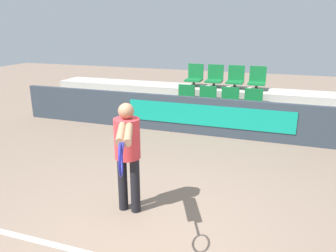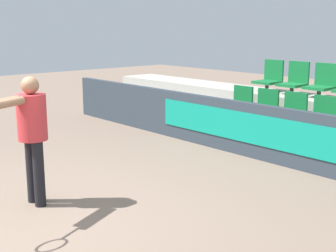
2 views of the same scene
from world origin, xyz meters
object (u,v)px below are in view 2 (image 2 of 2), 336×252
at_px(stadium_chair_6, 322,83).
at_px(tennis_player, 28,127).
at_px(stadium_chair_4, 270,78).
at_px(stadium_chair_2, 291,113).
at_px(stadium_chair_5, 295,80).
at_px(stadium_chair_3, 322,118).
at_px(stadium_chair_0, 239,105).
at_px(stadium_chair_1, 264,109).

xyz_separation_m(stadium_chair_6, tennis_player, (-0.66, -5.16, -0.16)).
xyz_separation_m(stadium_chair_4, tennis_player, (0.46, -5.16, -0.16)).
bearing_deg(stadium_chair_2, stadium_chair_5, 121.80).
xyz_separation_m(stadium_chair_3, stadium_chair_6, (-0.56, 0.90, 0.43)).
bearing_deg(stadium_chair_6, stadium_chair_3, -58.20).
height_order(stadium_chair_0, stadium_chair_5, stadium_chair_5).
xyz_separation_m(stadium_chair_0, stadium_chair_1, (0.56, 0.00, 0.00)).
bearing_deg(stadium_chair_4, stadium_chair_3, -28.26).
xyz_separation_m(stadium_chair_1, stadium_chair_6, (0.56, 0.90, 0.43)).
xyz_separation_m(stadium_chair_2, tennis_player, (-0.66, -4.27, 0.27)).
height_order(stadium_chair_0, tennis_player, tennis_player).
relative_size(stadium_chair_4, stadium_chair_5, 1.00).
height_order(stadium_chair_1, stadium_chair_3, same).
xyz_separation_m(stadium_chair_3, stadium_chair_5, (-1.11, 0.90, 0.43)).
bearing_deg(stadium_chair_2, stadium_chair_6, 90.00).
bearing_deg(stadium_chair_0, stadium_chair_3, 0.00).
bearing_deg(stadium_chair_1, stadium_chair_0, 180.00).
distance_m(stadium_chair_0, stadium_chair_5, 1.14).
xyz_separation_m(stadium_chair_2, stadium_chair_5, (-0.56, 0.90, 0.43)).
bearing_deg(stadium_chair_3, stadium_chair_6, 121.80).
height_order(stadium_chair_3, tennis_player, tennis_player).
bearing_deg(stadium_chair_2, stadium_chair_3, 0.00).
bearing_deg(stadium_chair_4, tennis_player, -84.95).
xyz_separation_m(stadium_chair_5, stadium_chair_6, (0.56, 0.00, 0.00)).
distance_m(stadium_chair_6, tennis_player, 5.21).
relative_size(stadium_chair_5, tennis_player, 0.38).
bearing_deg(stadium_chair_0, stadium_chair_4, 90.00).
bearing_deg(stadium_chair_2, tennis_player, -98.74).
height_order(stadium_chair_0, stadium_chair_2, same).
height_order(stadium_chair_2, stadium_chair_6, stadium_chair_6).
bearing_deg(tennis_player, stadium_chair_6, 59.19).
bearing_deg(stadium_chair_4, stadium_chair_5, 0.00).
height_order(stadium_chair_0, stadium_chair_4, stadium_chair_4).
height_order(stadium_chair_5, stadium_chair_6, same).
distance_m(stadium_chair_1, stadium_chair_2, 0.56).
relative_size(stadium_chair_1, stadium_chair_5, 1.00).
distance_m(stadium_chair_5, stadium_chair_6, 0.56).
bearing_deg(stadium_chair_6, stadium_chair_2, -90.00).
xyz_separation_m(stadium_chair_4, stadium_chair_6, (1.11, 0.00, 0.00)).
relative_size(stadium_chair_3, stadium_chair_5, 1.00).
relative_size(stadium_chair_1, stadium_chair_6, 1.00).
bearing_deg(stadium_chair_1, stadium_chair_2, 0.00).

